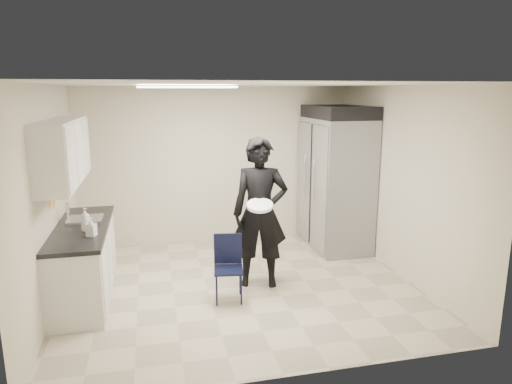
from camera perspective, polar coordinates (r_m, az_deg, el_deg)
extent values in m
plane|color=#BBAE93|center=(6.14, -1.88, -11.75)|extent=(4.50, 4.50, 0.00)
plane|color=silver|center=(5.60, -2.08, 13.31)|extent=(4.50, 4.50, 0.00)
plane|color=#BFB69E|center=(7.67, -4.88, 3.29)|extent=(4.50, 0.00, 4.50)
plane|color=#BFB69E|center=(5.75, -24.56, -0.91)|extent=(0.00, 4.00, 4.00)
plane|color=#BFB69E|center=(6.54, 17.76, 1.14)|extent=(0.00, 4.00, 4.00)
cube|color=white|center=(5.91, -8.70, 12.84)|extent=(1.20, 0.60, 0.02)
cube|color=silver|center=(6.13, -20.69, -8.29)|extent=(0.60, 1.90, 0.86)
cube|color=black|center=(5.99, -21.02, -4.21)|extent=(0.64, 1.95, 0.05)
cube|color=gray|center=(6.23, -20.53, -3.69)|extent=(0.42, 0.40, 0.14)
cylinder|color=silver|center=(6.22, -22.46, -2.43)|extent=(0.02, 0.02, 0.24)
cube|color=silver|center=(5.82, -22.96, 4.65)|extent=(0.35, 1.80, 0.75)
cube|color=black|center=(6.98, -21.81, 4.19)|extent=(0.22, 0.30, 0.35)
cube|color=yellow|center=(5.86, -24.25, -1.45)|extent=(0.00, 0.12, 0.07)
cube|color=yellow|center=(6.06, -23.87, -1.37)|extent=(0.00, 0.12, 0.07)
cube|color=gray|center=(7.51, 9.93, 1.01)|extent=(0.80, 1.35, 2.10)
cube|color=black|center=(7.37, 10.27, 9.81)|extent=(0.80, 1.35, 0.20)
cube|color=black|center=(5.64, -3.47, -9.70)|extent=(0.39, 0.39, 0.78)
imported|color=black|center=(5.90, 0.51, -2.64)|extent=(0.81, 0.64, 1.96)
cylinder|color=white|center=(5.62, 0.49, -1.69)|extent=(0.40, 0.40, 0.04)
imported|color=silver|center=(5.72, -20.57, -3.23)|extent=(0.15, 0.15, 0.28)
imported|color=#A0A2AB|center=(5.50, -19.92, -4.11)|extent=(0.12, 0.13, 0.21)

